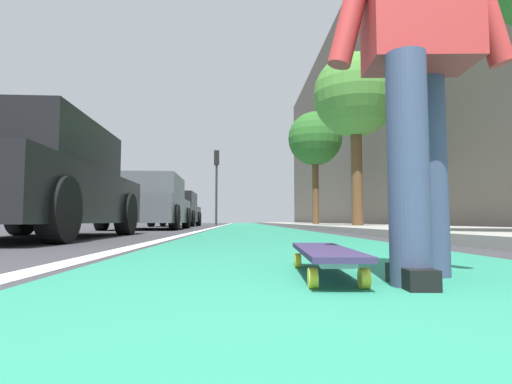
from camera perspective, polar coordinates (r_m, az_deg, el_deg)
The scene contains 13 objects.
ground_plane at distance 10.43m, azimuth -0.04°, elevation -5.37°, with size 80.00×80.00×0.00m, color #38383D.
bike_lane_paint at distance 24.42m, azimuth -1.29°, elevation -4.66°, with size 56.00×2.34×0.00m, color #288466.
lane_stripe_white at distance 20.44m, azimuth -4.82°, elevation -4.74°, with size 52.00×0.16×0.01m, color silver.
sidewalk_curb at distance 18.76m, azimuth 8.82°, elevation -4.60°, with size 52.00×3.20×0.11m, color #9E9B93.
building_facade at distance 24.03m, azimuth 13.23°, elevation 10.38°, with size 40.00×1.20×12.41m, color #5E574D.
skateboard at distance 1.69m, azimuth 9.64°, elevation -8.53°, with size 0.85×0.25×0.11m.
skater_person at distance 1.80m, azimuth 21.87°, elevation 19.55°, with size 0.45×0.72×1.64m.
parked_car_near at distance 5.99m, azimuth -28.62°, elevation 1.17°, with size 4.23×1.96×1.50m.
parked_car_mid at distance 11.79m, azimuth -14.78°, elevation -1.61°, with size 4.54×2.08×1.48m.
parked_car_far at distance 18.31m, azimuth -11.14°, elevation -2.49°, with size 4.03×1.90×1.50m.
traffic_light at distance 22.48m, azimuth -5.58°, elevation 2.63°, with size 0.33×0.28×4.13m.
street_tree_mid at distance 11.85m, azimuth 13.82°, elevation 12.92°, with size 2.31×2.31×4.88m.
street_tree_far at distance 17.62m, azimuth 8.30°, elevation 7.33°, with size 2.29×2.29×4.90m.
Camera 1 is at (-0.42, 0.40, 0.22)m, focal length 28.40 mm.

